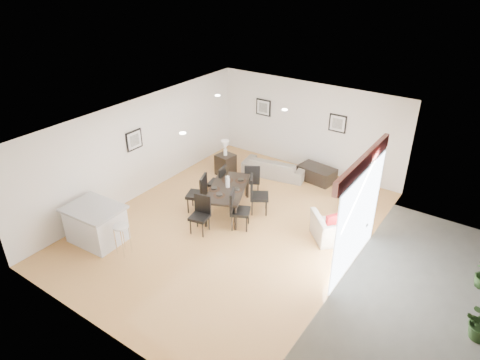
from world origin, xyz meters
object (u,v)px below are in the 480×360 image
Objects in this scene: armchair at (337,228)px; dining_chair_wfar at (219,180)px; side_table at (226,165)px; kitchen_island at (96,224)px; sofa at (275,167)px; coffee_table at (317,174)px; dining_chair_enear at (237,207)px; dining_chair_wnear at (200,191)px; dining_chair_foot at (252,178)px; dining_chair_head at (201,212)px; bar_stool at (121,230)px; dining_table at (228,190)px; dining_chair_efar at (256,192)px.

dining_chair_wfar is at bearing -45.24° from armchair.
side_table is 4.43m from kitchen_island.
kitchen_island is at bearing 61.51° from sofa.
sofa is 3.51m from armchair.
kitchen_island is (-2.89, -5.63, 0.24)m from coffee_table.
kitchen_island is (-2.36, -2.29, -0.11)m from dining_chair_enear.
dining_chair_wnear is (-3.42, -0.82, 0.24)m from armchair.
dining_chair_enear is at bearing 77.94° from dining_chair_foot.
bar_stool is at bearing -128.09° from dining_chair_head.
dining_chair_wnear is 3.72m from coffee_table.
bar_stool is at bearing -4.10° from armchair.
dining_table is 3.12m from coffee_table.
dining_chair_efar reaches higher than dining_chair_head.
dining_chair_enear is 2.86m from side_table.
kitchen_island is at bearing -147.11° from dining_chair_head.
dining_chair_wfar reaches higher than dining_chair_head.
dining_chair_enear is 2.72m from bar_stool.
kitchen_island reaches higher than coffee_table.
dining_chair_wfar is 0.71× the size of kitchen_island.
dining_chair_enear is at bearing 41.11° from kitchen_island.
dining_chair_efar is 1.10× the size of dining_chair_foot.
dining_table is at bearing 41.41° from dining_chair_wfar.
coffee_table is (1.14, 2.87, -0.43)m from dining_table.
coffee_table is at bearing 130.50° from dining_chair_wnear.
bar_stool is at bearing -16.92° from dining_chair_wfar.
dining_table is (-2.82, -0.42, 0.30)m from armchair.
armchair is at bearing -121.25° from dining_chair_efar.
dining_chair_enear is 1.36× the size of bar_stool.
dining_chair_wnear is (-0.60, -0.40, -0.07)m from dining_table.
dining_chair_head is at bearing 124.24° from dining_chair_efar.
dining_chair_wnear reaches higher than armchair.
dining_chair_efar is 1.60× the size of side_table.
dining_chair_enear is 0.86m from dining_chair_head.
dining_chair_head is (-0.62, -0.60, -0.04)m from dining_chair_enear.
dining_chair_wfar is at bearing 54.64° from dining_chair_efar.
dining_chair_foot is at bearing 134.87° from dining_chair_wnear.
armchair is at bearing 134.60° from dining_chair_foot.
dining_chair_enear is (0.61, -0.47, -0.08)m from dining_table.
dining_table is at bearing 55.54° from dining_chair_foot.
dining_chair_wnear reaches higher than side_table.
sofa is 5.28m from bar_stool.
dining_chair_efar is (1.21, 0.78, -0.00)m from dining_chair_wnear.
dining_chair_wnear is 1.03× the size of dining_chair_enear.
dining_chair_efar reaches higher than side_table.
armchair is 5.57m from kitchen_island.
dining_chair_wfar is (-0.61, 0.45, -0.12)m from dining_table.
sofa is 1.26m from coffee_table.
dining_chair_head is 2.42m from kitchen_island.
coffee_table is 1.63× the size of side_table.
dining_chair_wnear is 2.18m from side_table.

